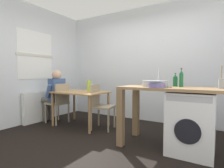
# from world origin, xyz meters

# --- Properties ---
(ground_plane) EXTENTS (5.46, 5.46, 0.00)m
(ground_plane) POSITION_xyz_m (0.00, 0.00, 0.00)
(ground_plane) COLOR black
(wall_back) EXTENTS (4.60, 0.10, 2.70)m
(wall_back) POSITION_xyz_m (0.00, 1.75, 1.35)
(wall_back) COLOR silver
(wall_back) RESTS_ON ground_plane
(wall_window_side) EXTENTS (0.12, 3.80, 2.70)m
(wall_window_side) POSITION_xyz_m (-2.15, 0.00, 1.35)
(wall_window_side) COLOR silver
(wall_window_side) RESTS_ON ground_plane
(radiator) EXTENTS (0.10, 0.80, 0.70)m
(radiator) POSITION_xyz_m (-2.02, 0.30, 0.35)
(radiator) COLOR white
(radiator) RESTS_ON ground_plane
(dining_table) EXTENTS (1.10, 0.76, 0.74)m
(dining_table) POSITION_xyz_m (-0.96, 0.56, 0.64)
(dining_table) COLOR tan
(dining_table) RESTS_ON ground_plane
(chair_person_seat) EXTENTS (0.42, 0.42, 0.90)m
(chair_person_seat) POSITION_xyz_m (-1.51, 0.46, 0.51)
(chair_person_seat) COLOR gray
(chair_person_seat) RESTS_ON ground_plane
(chair_opposite) EXTENTS (0.47, 0.47, 0.90)m
(chair_opposite) POSITION_xyz_m (-0.49, 0.60, 0.51)
(chair_opposite) COLOR gray
(chair_opposite) RESTS_ON ground_plane
(seated_person) EXTENTS (0.51, 0.52, 1.20)m
(seated_person) POSITION_xyz_m (-1.67, 0.47, 0.67)
(seated_person) COLOR #595651
(seated_person) RESTS_ON ground_plane
(kitchen_counter) EXTENTS (1.50, 0.68, 0.92)m
(kitchen_counter) POSITION_xyz_m (0.79, 0.32, 0.76)
(kitchen_counter) COLOR olive
(kitchen_counter) RESTS_ON ground_plane
(washing_machine) EXTENTS (0.60, 0.61, 0.86)m
(washing_machine) POSITION_xyz_m (1.27, 0.32, 0.43)
(washing_machine) COLOR white
(washing_machine) RESTS_ON ground_plane
(sink_basin) EXTENTS (0.38, 0.38, 0.09)m
(sink_basin) POSITION_xyz_m (0.74, 0.32, 0.97)
(sink_basin) COLOR #9EA0A5
(sink_basin) RESTS_ON kitchen_counter
(tap) EXTENTS (0.02, 0.02, 0.28)m
(tap) POSITION_xyz_m (0.74, 0.50, 1.06)
(tap) COLOR #B2B2B7
(tap) RESTS_ON kitchen_counter
(bottle_tall_green) EXTENTS (0.07, 0.07, 0.21)m
(bottle_tall_green) POSITION_xyz_m (1.00, 0.51, 1.01)
(bottle_tall_green) COLOR #19592D
(bottle_tall_green) RESTS_ON kitchen_counter
(bottle_squat_brown) EXTENTS (0.06, 0.06, 0.28)m
(bottle_squat_brown) POSITION_xyz_m (1.11, 0.41, 1.04)
(bottle_squat_brown) COLOR #19592D
(bottle_squat_brown) RESTS_ON kitchen_counter
(mixing_bowl) EXTENTS (0.24, 0.24, 0.07)m
(mixing_bowl) POSITION_xyz_m (0.83, 0.12, 0.96)
(mixing_bowl) COLOR slate
(mixing_bowl) RESTS_ON kitchen_counter
(utensil_crock) EXTENTS (0.11, 0.11, 0.30)m
(utensil_crock) POSITION_xyz_m (1.63, 0.37, 0.99)
(utensil_crock) COLOR gray
(utensil_crock) RESTS_ON kitchen_counter
(vase) EXTENTS (0.09, 0.09, 0.24)m
(vase) POSITION_xyz_m (-0.81, 0.66, 0.86)
(vase) COLOR #A8C63D
(vase) RESTS_ON dining_table
(scissors) EXTENTS (0.15, 0.06, 0.01)m
(scissors) POSITION_xyz_m (0.95, 0.22, 0.92)
(scissors) COLOR #B2B2B7
(scissors) RESTS_ON kitchen_counter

